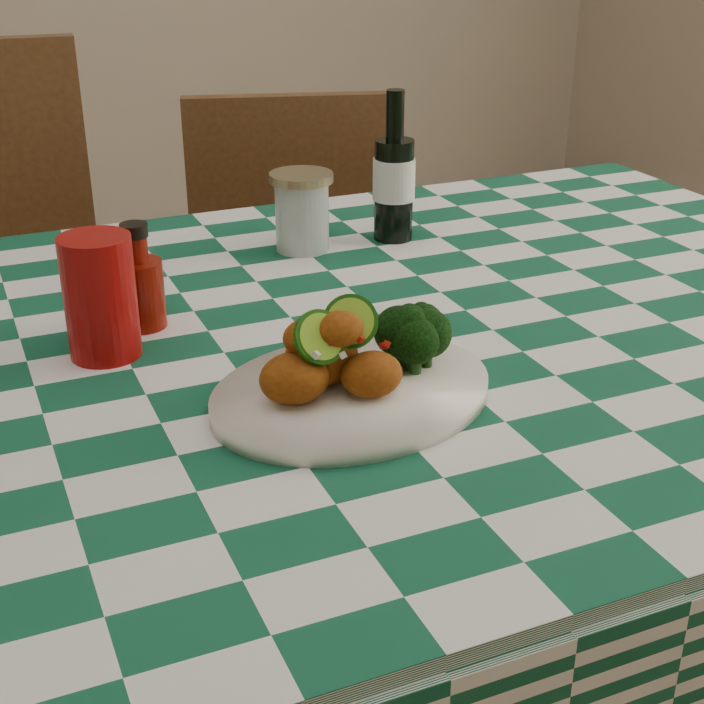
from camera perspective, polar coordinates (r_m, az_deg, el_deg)
name	(u,v)px	position (r m, az deg, el deg)	size (l,w,h in m)	color
dining_table	(315,607)	(1.34, -2.15, -14.63)	(1.66, 1.06, 0.79)	#125137
plate	(352,393)	(0.99, 0.00, -2.42)	(0.30, 0.23, 0.02)	white
fried_chicken_pile	(337,351)	(0.96, -0.91, 0.08)	(0.13, 0.10, 0.08)	#90440D
broccoli_side	(424,338)	(1.01, 4.20, 0.81)	(0.08, 0.08, 0.06)	black
red_tumbler	(100,297)	(1.09, -14.44, 3.11)	(0.08, 0.08, 0.14)	#8F0807
ketchup_bottle	(138,276)	(1.16, -12.33, 4.34)	(0.06, 0.06, 0.13)	#6A0F05
mason_jar	(302,212)	(1.40, -2.93, 8.15)	(0.09, 0.09, 0.11)	#B2BCBA
beer_bottle	(394,166)	(1.43, 2.47, 10.74)	(0.06, 0.06, 0.22)	black
wooden_chair_right	(298,341)	(1.94, -3.16, 0.66)	(0.41, 0.43, 0.89)	#472814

